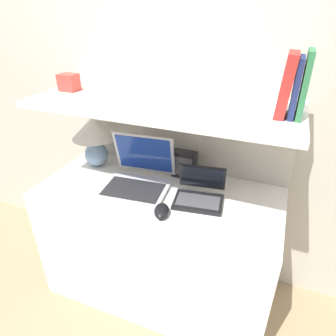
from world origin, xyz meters
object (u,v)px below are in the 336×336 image
Objects in this scene: book_navy at (296,88)px; shelf_gadget at (69,82)px; book_red at (287,85)px; book_green at (305,85)px; router_box at (184,164)px; laptop_small at (199,194)px; computer_mouse at (162,211)px; table_lamp at (94,135)px; laptop_large at (138,178)px.

book_navy is 2.47× the size of shelf_gadget.
book_red reaches higher than shelf_gadget.
book_green is at bearing 0.00° from book_red.
book_green is at bearing -13.98° from router_box.
shelf_gadget reaches higher than laptop_small.
book_navy is at bearing 27.33° from computer_mouse.
book_red is (0.97, -0.06, 0.38)m from table_lamp.
computer_mouse is at bearing -87.30° from router_box.
table_lamp is 1.22× the size of book_red.
table_lamp is 1.11m from book_green.
laptop_small is 0.24m from router_box.
book_navy reaches higher than laptop_large.
book_green is at bearing 0.00° from book_navy.
laptop_small is 0.22m from computer_mouse.
laptop_large is 0.85m from book_navy.
shelf_gadget is (-0.40, 0.06, 0.44)m from laptop_large.
laptop_small is 2.82× the size of shelf_gadget.
laptop_small is 0.66m from book_green.
shelf_gadget is (-0.73, 0.06, 0.46)m from laptop_small.
book_red is (0.30, 0.06, 0.54)m from laptop_small.
laptop_small is 1.07× the size of book_red.
router_box is at bearing 166.02° from book_green.
book_navy reaches higher than computer_mouse.
shelf_gadget reaches higher than laptop_large.
laptop_small is at bearing -170.17° from book_green.
laptop_large is 0.60m from shelf_gadget.
table_lamp is 0.54m from router_box.
computer_mouse is at bearing -40.12° from laptop_large.
router_box is at bearing 44.71° from laptop_large.
shelf_gadget is (-1.10, 0.00, -0.08)m from book_green.
computer_mouse is 0.37m from router_box.
book_navy reaches higher than shelf_gadget.
shelf_gadget is (-1.07, 0.00, -0.07)m from book_navy.
book_navy is (0.48, -0.13, 0.49)m from router_box.
table_lamp is at bearing 159.10° from laptop_large.
laptop_large is at bearing -174.32° from book_red.
book_navy is (0.46, 0.24, 0.55)m from computer_mouse.
laptop_large is 1.50× the size of book_red.
book_green is at bearing -3.54° from table_lamp.
shelf_gadget is at bearing 175.07° from laptop_small.
computer_mouse is (-0.13, -0.18, -0.02)m from laptop_small.
book_red is (-0.04, 0.00, 0.01)m from book_navy.
table_lamp is at bearing 176.46° from book_green.
laptop_large is at bearing -20.90° from table_lamp.
book_red is at bearing -3.78° from table_lamp.
table_lamp is 2.32× the size of computer_mouse.
book_green is 0.06m from book_red.
computer_mouse is at bearing -125.65° from laptop_small.
book_green is (0.49, 0.24, 0.56)m from computer_mouse.
router_box is 0.73m from book_green.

